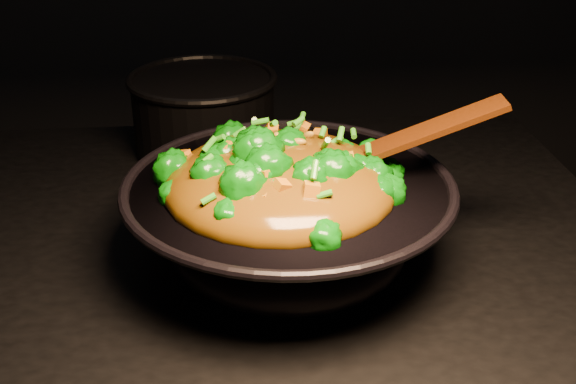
{
  "coord_description": "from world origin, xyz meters",
  "views": [
    {
      "loc": [
        0.02,
        -0.88,
        1.43
      ],
      "look_at": [
        0.1,
        -0.05,
        1.0
      ],
      "focal_mm": 45.0,
      "sensor_mm": 36.0,
      "label": 1
    }
  ],
  "objects": [
    {
      "name": "stir_fry",
      "position": [
        0.09,
        -0.07,
        1.07
      ],
      "size": [
        0.34,
        0.34,
        0.1
      ],
      "primitive_type": null,
      "rotation": [
        0.0,
        0.0,
        0.16
      ],
      "color": "#0A6207",
      "rests_on": "wok"
    },
    {
      "name": "back_pot",
      "position": [
        -0.02,
        0.32,
        0.97
      ],
      "size": [
        0.32,
        0.32,
        0.14
      ],
      "primitive_type": "cylinder",
      "rotation": [
        0.0,
        0.0,
        -0.36
      ],
      "color": "black",
      "rests_on": "stovetop"
    },
    {
      "name": "wok",
      "position": [
        0.1,
        -0.06,
        0.96
      ],
      "size": [
        0.54,
        0.54,
        0.12
      ],
      "primitive_type": null,
      "rotation": [
        0.0,
        0.0,
        0.4
      ],
      "color": "black",
      "rests_on": "stovetop"
    },
    {
      "name": "spatula",
      "position": [
        0.24,
        -0.05,
        1.06
      ],
      "size": [
        0.27,
        0.06,
        0.12
      ],
      "primitive_type": "cube",
      "rotation": [
        0.0,
        -0.38,
        -0.07
      ],
      "color": "#310F03",
      "rests_on": "wok"
    }
  ]
}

